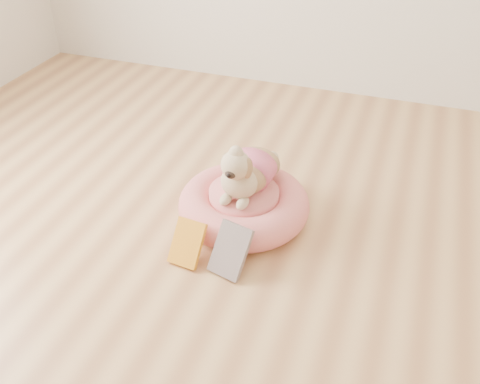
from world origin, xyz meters
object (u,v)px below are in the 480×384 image
(dog, at_px, (246,162))
(book_yellow, at_px, (187,243))
(pet_bed, at_px, (244,205))
(book_white, at_px, (230,250))

(dog, relative_size, book_yellow, 2.01)
(dog, height_order, book_yellow, dog)
(pet_bed, relative_size, dog, 1.53)
(pet_bed, relative_size, book_yellow, 3.08)
(pet_bed, xyz_separation_m, book_yellow, (-0.12, -0.32, 0.01))
(book_yellow, distance_m, book_white, 0.18)
(book_yellow, bearing_deg, pet_bed, 75.20)
(book_white, bearing_deg, pet_bed, 114.13)
(book_yellow, xyz_separation_m, book_white, (0.18, 0.00, 0.01))
(dog, distance_m, book_white, 0.38)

